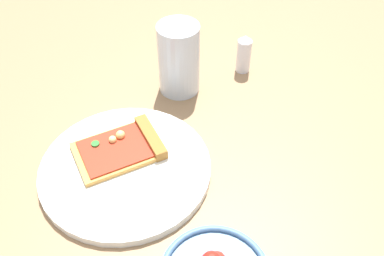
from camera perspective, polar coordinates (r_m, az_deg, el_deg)
The scene contains 5 objects.
ground_plane at distance 0.70m, azimuth -8.16°, elevation -4.63°, with size 2.40×2.40×0.00m, color #93704C.
plate at distance 0.69m, azimuth -8.85°, elevation -5.39°, with size 0.27×0.27×0.01m, color silver.
pizza_slice_main at distance 0.70m, azimuth -9.00°, elevation -2.51°, with size 0.14×0.16×0.02m.
soda_glass at distance 0.79m, azimuth -1.76°, elevation 9.09°, with size 0.08×0.08×0.14m.
pepper_shaker at distance 0.86m, azimuth 6.93°, elevation 9.83°, with size 0.03×0.03×0.08m.
Camera 1 is at (0.37, -0.27, 0.53)m, focal length 40.00 mm.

